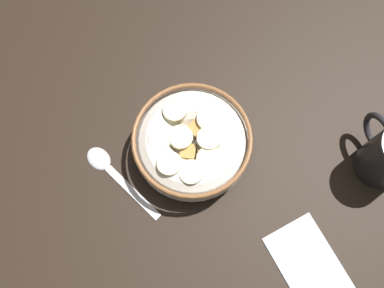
{
  "coord_description": "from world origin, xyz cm",
  "views": [
    {
      "loc": [
        -15.09,
        6.31,
        55.64
      ],
      "look_at": [
        0.0,
        0.0,
        3.0
      ],
      "focal_mm": 39.67,
      "sensor_mm": 36.0,
      "label": 1
    }
  ],
  "objects": [
    {
      "name": "cereal_bowl",
      "position": [
        -0.0,
        0.02,
        3.08
      ],
      "size": [
        15.28,
        15.28,
        6.13
      ],
      "color": "silver",
      "rests_on": "ground_plane"
    },
    {
      "name": "folded_napkin",
      "position": [
        -20.01,
        -7.86,
        0.15
      ],
      "size": [
        12.61,
        8.31,
        0.3
      ],
      "primitive_type": "cube",
      "rotation": [
        0.0,
        0.0,
        0.1
      ],
      "color": "silver",
      "rests_on": "ground_plane"
    },
    {
      "name": "ground_plane",
      "position": [
        0.0,
        0.0,
        -1.0
      ],
      "size": [
        109.78,
        109.78,
        2.0
      ],
      "primitive_type": "cube",
      "color": "black"
    },
    {
      "name": "spoon",
      "position": [
        1.97,
        11.36,
        0.33
      ],
      "size": [
        13.05,
        7.05,
        0.8
      ],
      "color": "silver",
      "rests_on": "ground_plane"
    }
  ]
}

